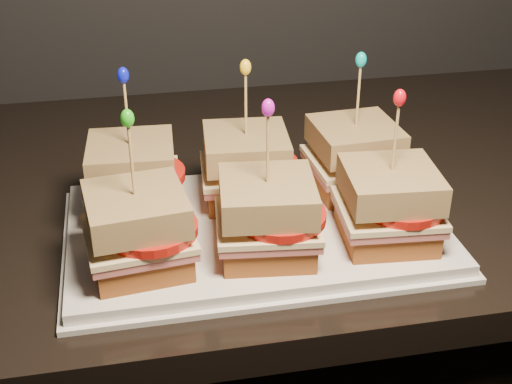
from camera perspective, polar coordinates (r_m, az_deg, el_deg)
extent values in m
cube|color=white|center=(0.76, 0.00, -3.03)|extent=(0.39, 0.24, 0.02)
cube|color=white|center=(0.76, 0.00, -3.42)|extent=(0.40, 0.25, 0.01)
cube|color=#622E0F|center=(0.79, -9.67, -0.50)|extent=(0.09, 0.09, 0.02)
cube|color=#B25253|center=(0.78, -9.77, 0.54)|extent=(0.10, 0.10, 0.01)
cube|color=beige|center=(0.78, -9.81, 0.99)|extent=(0.10, 0.10, 0.01)
cylinder|color=red|center=(0.77, -8.94, 1.36)|extent=(0.09, 0.09, 0.01)
cube|color=#5A2F11|center=(0.76, -9.98, 2.80)|extent=(0.09, 0.09, 0.03)
cylinder|color=tan|center=(0.74, -10.27, 5.92)|extent=(0.00, 0.00, 0.09)
ellipsoid|color=#0D15D0|center=(0.73, -10.58, 9.18)|extent=(0.01, 0.01, 0.02)
cube|color=#622E0F|center=(0.80, -0.77, 0.34)|extent=(0.10, 0.10, 0.02)
cube|color=#B25253|center=(0.79, -0.78, 1.37)|extent=(0.10, 0.10, 0.01)
cube|color=beige|center=(0.79, -0.78, 1.83)|extent=(0.11, 0.10, 0.01)
cylinder|color=red|center=(0.78, 0.16, 2.20)|extent=(0.09, 0.09, 0.01)
cube|color=#5A2F11|center=(0.77, -0.80, 3.62)|extent=(0.10, 0.10, 0.03)
cylinder|color=tan|center=(0.76, -0.82, 6.73)|extent=(0.00, 0.00, 0.09)
ellipsoid|color=yellow|center=(0.74, -0.85, 9.95)|extent=(0.01, 0.01, 0.02)
cube|color=#622E0F|center=(0.82, 7.71, 1.13)|extent=(0.09, 0.09, 0.02)
cube|color=#B25253|center=(0.82, 7.78, 2.14)|extent=(0.10, 0.10, 0.01)
cube|color=beige|center=(0.81, 7.81, 2.58)|extent=(0.10, 0.10, 0.01)
cylinder|color=red|center=(0.81, 8.79, 2.93)|extent=(0.09, 0.09, 0.01)
cube|color=#5A2F11|center=(0.80, 7.94, 4.32)|extent=(0.09, 0.09, 0.03)
cylinder|color=tan|center=(0.79, 8.17, 7.32)|extent=(0.00, 0.00, 0.09)
ellipsoid|color=#06B3AE|center=(0.77, 8.40, 10.43)|extent=(0.01, 0.01, 0.02)
cube|color=#622E0F|center=(0.69, -9.24, -4.95)|extent=(0.10, 0.10, 0.02)
cube|color=#B25253|center=(0.68, -9.35, -3.82)|extent=(0.11, 0.10, 0.01)
cube|color=beige|center=(0.68, -9.39, -3.33)|extent=(0.11, 0.11, 0.01)
cylinder|color=red|center=(0.67, -8.39, -2.96)|extent=(0.09, 0.09, 0.01)
cube|color=#5A2F11|center=(0.67, -9.58, -1.34)|extent=(0.10, 0.10, 0.03)
cylinder|color=tan|center=(0.64, -9.90, 2.14)|extent=(0.00, 0.00, 0.09)
ellipsoid|color=green|center=(0.63, -10.25, 5.82)|extent=(0.01, 0.01, 0.02)
cube|color=#622E0F|center=(0.70, 0.88, -3.92)|extent=(0.10, 0.10, 0.02)
cube|color=#B25253|center=(0.69, 0.89, -2.80)|extent=(0.11, 0.10, 0.01)
cube|color=beige|center=(0.69, 0.89, -2.31)|extent=(0.11, 0.11, 0.01)
cylinder|color=red|center=(0.68, 1.99, -1.92)|extent=(0.09, 0.09, 0.01)
cube|color=#5A2F11|center=(0.68, 0.91, -0.33)|extent=(0.10, 0.10, 0.03)
cylinder|color=tan|center=(0.66, 0.94, 3.12)|extent=(0.00, 0.00, 0.09)
ellipsoid|color=#CA14CB|center=(0.64, 0.97, 6.76)|extent=(0.01, 0.01, 0.02)
cube|color=#622E0F|center=(0.73, 10.37, -2.85)|extent=(0.09, 0.09, 0.02)
cube|color=#B25253|center=(0.73, 10.48, -1.76)|extent=(0.10, 0.10, 0.01)
cube|color=beige|center=(0.72, 10.53, -1.28)|extent=(0.11, 0.10, 0.01)
cylinder|color=red|center=(0.72, 11.64, -0.90)|extent=(0.09, 0.09, 0.01)
cube|color=#5A2F11|center=(0.71, 10.73, 0.62)|extent=(0.10, 0.10, 0.03)
cylinder|color=tan|center=(0.69, 11.07, 3.93)|extent=(0.00, 0.00, 0.09)
ellipsoid|color=red|center=(0.67, 11.43, 7.40)|extent=(0.01, 0.01, 0.02)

